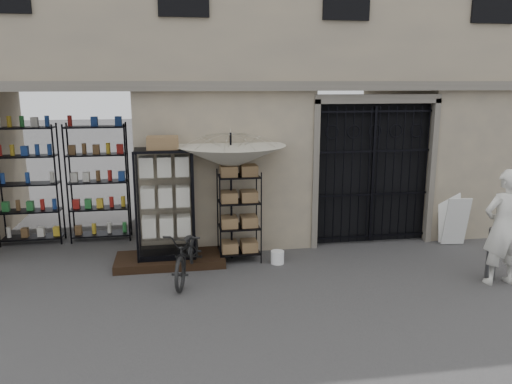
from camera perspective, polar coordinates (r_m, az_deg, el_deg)
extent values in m
plane|color=black|center=(8.43, 7.08, -10.86)|extent=(80.00, 80.00, 0.00)
cube|color=tan|center=(11.69, 1.86, 18.24)|extent=(14.00, 4.00, 9.00)
cube|color=black|center=(10.60, -21.47, 1.69)|extent=(3.00, 1.70, 3.00)
cube|color=black|center=(11.14, -21.11, 0.89)|extent=(2.70, 0.50, 2.50)
cube|color=black|center=(10.65, 12.87, 2.29)|extent=(2.50, 0.06, 3.00)
cube|color=black|center=(10.51, 13.19, 1.86)|extent=(0.05, 0.05, 2.80)
cube|color=black|center=(9.53, -9.77, -7.66)|extent=(2.00, 0.90, 0.15)
cube|color=black|center=(9.53, -10.12, -6.84)|extent=(1.11, 0.81, 0.11)
cube|color=silver|center=(8.96, -10.78, -1.77)|extent=(0.92, 0.21, 1.87)
cube|color=silver|center=(9.29, -10.32, -1.96)|extent=(0.92, 0.61, 1.56)
cube|color=olive|center=(9.07, -10.61, 5.22)|extent=(0.63, 0.53, 0.22)
cube|color=black|center=(9.38, -1.96, -2.73)|extent=(0.84, 0.66, 1.73)
cube|color=olive|center=(9.40, -1.96, -3.05)|extent=(0.71, 0.54, 1.30)
cylinder|color=black|center=(9.37, -2.85, -0.58)|extent=(0.05, 0.05, 2.42)
imported|color=#B9B6A7|center=(9.22, -2.91, 4.76)|extent=(2.03, 2.06, 1.63)
cylinder|color=white|center=(9.41, 2.46, -7.45)|extent=(0.32, 0.32, 0.24)
imported|color=black|center=(8.84, -7.70, -9.75)|extent=(0.80, 1.03, 1.73)
cylinder|color=#515254|center=(9.47, 25.35, -6.41)|extent=(0.18, 0.18, 0.91)
imported|color=silver|center=(9.50, 25.83, -9.32)|extent=(0.82, 1.99, 0.47)
cube|color=silver|center=(11.01, 21.92, -3.16)|extent=(0.51, 0.29, 1.02)
cube|color=silver|center=(11.29, 21.24, -2.73)|extent=(0.51, 0.29, 1.02)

